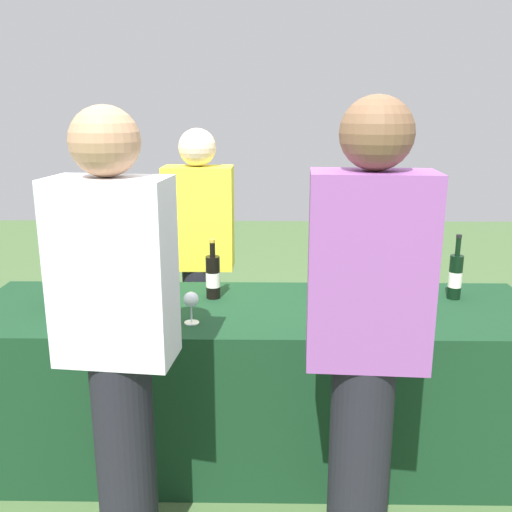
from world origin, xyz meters
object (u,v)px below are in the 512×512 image
Objects in this scene: wine_bottle_4 at (372,279)px; guest_0 at (118,335)px; wine_glass_1 at (371,298)px; wine_glass_0 at (191,301)px; wine_bottle_0 at (67,278)px; wine_bottle_2 at (213,277)px; wine_bottle_3 at (332,275)px; server_pouring at (200,255)px; wine_bottle_1 at (111,271)px; guest_1 at (366,336)px; wine_bottle_6 at (455,276)px; wine_bottle_5 at (414,272)px; ice_bucket at (78,288)px; wine_glass_2 at (421,295)px.

guest_0 reaches higher than wine_bottle_4.
wine_glass_0 is at bearing -175.59° from wine_glass_1.
wine_bottle_0 is 0.71m from wine_bottle_2.
wine_bottle_3 is 0.18× the size of guest_0.
server_pouring is at bearing 102.95° from wine_bottle_2.
guest_0 is at bearing -73.59° from wine_bottle_1.
server_pouring is (-0.71, 0.50, -0.03)m from wine_bottle_3.
guest_1 is (1.30, -0.83, 0.06)m from wine_bottle_0.
wine_bottle_1 is 1.00× the size of wine_bottle_6.
wine_glass_0 is at bearing -100.83° from wine_bottle_2.
wine_bottle_5 is 0.42m from wine_glass_1.
wine_bottle_0 is 2.17× the size of wine_glass_0.
wine_bottle_0 is 0.83m from server_pouring.
wine_bottle_5 is at bearing 20.13° from wine_glass_0.
wine_bottle_4 is 1.32m from guest_0.
guest_1 is at bearing -56.03° from wine_bottle_2.
guest_1 is at bearing -30.20° from ice_bucket.
wine_glass_2 is (-0.03, -0.27, -0.03)m from wine_bottle_5.
wine_bottle_1 is 2.47× the size of wine_glass_2.
wine_bottle_2 is at bearing 166.99° from wine_glass_2.
wine_bottle_5 is at bearing 168.47° from wine_bottle_6.
wine_bottle_6 reaches higher than ice_bucket.
wine_bottle_2 is at bearing 178.30° from wine_bottle_4.
wine_bottle_3 reaches higher than wine_glass_1.
ice_bucket reaches higher than wine_glass_0.
wine_bottle_0 is 0.18× the size of guest_0.
ice_bucket is at bearing 124.72° from guest_0.
wine_bottle_1 is 1.30m from wine_bottle_4.
wine_bottle_5 is at bearing 70.49° from guest_1.
wine_bottle_1 is 0.52m from wine_bottle_2.
server_pouring reaches higher than wine_bottle_1.
guest_1 reaches higher than wine_bottle_5.
server_pouring is at bearing 136.00° from wine_glass_1.
guest_0 is at bearing -149.59° from wine_bottle_6.
guest_1 reaches higher than wine_glass_1.
guest_0 reaches higher than wine_bottle_5.
wine_bottle_1 is 0.61m from wine_glass_0.
guest_1 is (-0.40, -0.93, 0.05)m from wine_bottle_5.
wine_bottle_6 is at bearing 4.24° from wine_bottle_4.
guest_0 reaches higher than wine_bottle_3.
guest_0 is (-0.19, -0.50, 0.05)m from wine_glass_0.
wine_bottle_3 is 0.60m from wine_bottle_6.
wine_bottle_2 is 2.08× the size of wine_glass_0.
wine_glass_0 is at bearing -164.44° from wine_bottle_6.
guest_0 reaches higher than wine_glass_0.
server_pouring is at bearing 156.21° from wine_bottle_5.
wine_bottle_5 reaches higher than wine_bottle_4.
guest_1 reaches higher than guest_0.
wine_bottle_5 is at bearing 2.72° from wine_bottle_2.
guest_0 is (0.45, -0.79, 0.04)m from wine_bottle_0.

